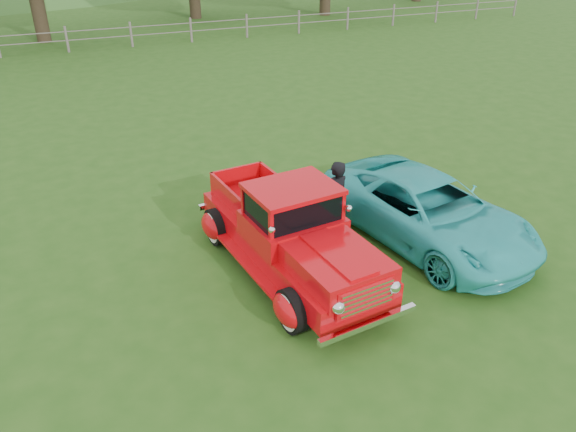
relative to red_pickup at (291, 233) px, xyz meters
name	(u,v)px	position (x,y,z in m)	size (l,w,h in m)	color
ground	(328,292)	(0.33, -0.92, -0.80)	(140.00, 140.00, 0.00)	#244F15
distant_hills	(43,23)	(-3.75, 58.54, -5.34)	(116.00, 60.00, 18.00)	#2F6525
fence_line	(131,34)	(0.33, 21.08, -0.19)	(48.00, 0.12, 1.20)	#6C625B
red_pickup	(291,233)	(0.00, 0.00, 0.00)	(2.66, 5.15, 1.78)	black
teal_sedan	(427,210)	(3.00, -0.01, -0.13)	(2.22, 4.82, 1.34)	#2EBBBA
man	(335,200)	(1.30, 0.78, 0.06)	(0.62, 0.41, 1.70)	black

